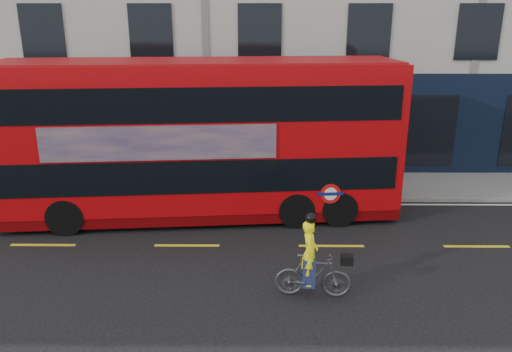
{
  "coord_description": "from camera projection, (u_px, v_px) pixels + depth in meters",
  "views": [
    {
      "loc": [
        2.01,
        -11.03,
        6.06
      ],
      "look_at": [
        1.91,
        2.24,
        1.79
      ],
      "focal_mm": 35.0,
      "sensor_mm": 36.0,
      "label": 1
    }
  ],
  "objects": [
    {
      "name": "ground",
      "position": [
        179.0,
        272.0,
        12.37
      ],
      "size": [
        120.0,
        120.0,
        0.0
      ],
      "primitive_type": "plane",
      "color": "black",
      "rests_on": "ground"
    },
    {
      "name": "pavement",
      "position": [
        206.0,
        185.0,
        18.54
      ],
      "size": [
        60.0,
        3.0,
        0.12
      ],
      "primitive_type": "cube",
      "color": "gray",
      "rests_on": "ground"
    },
    {
      "name": "kerb",
      "position": [
        201.0,
        199.0,
        17.11
      ],
      "size": [
        60.0,
        0.12,
        0.13
      ],
      "primitive_type": "cube",
      "color": "slate",
      "rests_on": "ground"
    },
    {
      "name": "road_edge_line",
      "position": [
        200.0,
        204.0,
        16.84
      ],
      "size": [
        58.0,
        0.1,
        0.01
      ],
      "primitive_type": "cube",
      "color": "silver",
      "rests_on": "ground"
    },
    {
      "name": "lane_dashes",
      "position": [
        187.0,
        245.0,
        13.8
      ],
      "size": [
        58.0,
        0.12,
        0.01
      ],
      "primitive_type": null,
      "color": "yellow",
      "rests_on": "ground"
    },
    {
      "name": "bus",
      "position": [
        202.0,
        139.0,
        15.23
      ],
      "size": [
        12.18,
        3.73,
        4.84
      ],
      "rotation": [
        0.0,
        0.0,
        0.09
      ],
      "color": "#AF070A",
      "rests_on": "ground"
    },
    {
      "name": "cyclist",
      "position": [
        312.0,
        269.0,
        11.11
      ],
      "size": [
        1.76,
        0.64,
        2.03
      ],
      "rotation": [
        0.0,
        0.0,
        -0.09
      ],
      "color": "#46484B",
      "rests_on": "ground"
    }
  ]
}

